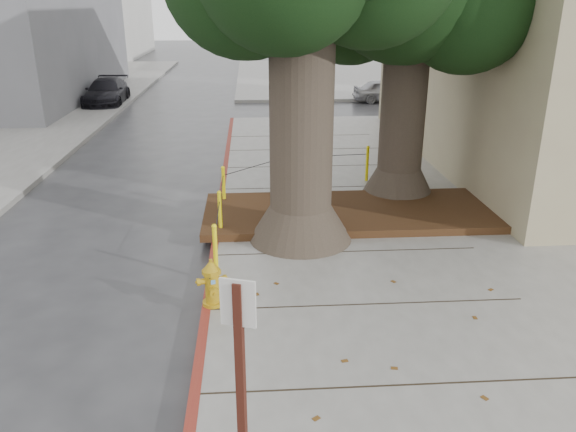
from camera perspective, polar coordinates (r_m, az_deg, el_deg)
name	(u,v)px	position (r m, az deg, el deg)	size (l,w,h in m)	color
ground	(334,314)	(8.98, 4.74, -9.86)	(140.00, 140.00, 0.00)	#28282B
sidewalk_far	(359,76)	(38.58, 7.21, 13.97)	(16.00, 20.00, 0.15)	slate
curb_red	(215,248)	(11.11, -7.42, -3.25)	(0.14, 26.00, 0.16)	maroon
planter_bed	(350,212)	(12.51, 6.27, 0.37)	(6.40, 2.60, 0.16)	black
building_side_white	(546,4)	(37.79, 24.71, 18.94)	(10.00, 10.00, 9.00)	silver
bollard_ring	(269,189)	(12.63, -1.95, 2.78)	(3.79, 5.39, 0.95)	yellow
fire_hydrant	(212,283)	(8.79, -7.73, -6.76)	(0.41, 0.40, 0.78)	gold
signpost	(242,415)	(4.53, -4.70, -19.47)	(0.26, 0.10, 2.64)	#471911
car_silver	(386,91)	(28.62, 9.94, 12.43)	(1.29, 3.21, 1.09)	#A2A2A7
car_red	(497,94)	(28.46, 20.50, 11.49)	(1.24, 3.55, 1.17)	maroon
car_dark	(106,92)	(28.60, -17.96, 11.88)	(1.72, 4.23, 1.23)	black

